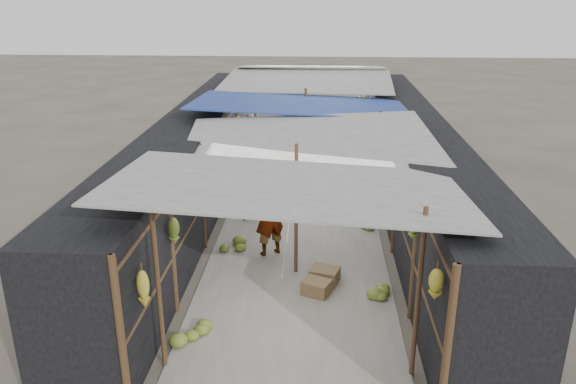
% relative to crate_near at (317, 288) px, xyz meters
% --- Properties ---
extents(ground, '(80.00, 80.00, 0.00)m').
position_rel_crate_near_xyz_m(ground, '(-0.41, -2.16, -0.14)').
color(ground, '#6B6356').
rests_on(ground, ground).
extents(aisle_slab, '(3.60, 16.00, 0.02)m').
position_rel_crate_near_xyz_m(aisle_slab, '(-0.41, 4.34, -0.13)').
color(aisle_slab, '#9E998E').
rests_on(aisle_slab, ground).
extents(stall_left, '(1.40, 15.00, 2.30)m').
position_rel_crate_near_xyz_m(stall_left, '(-3.11, 4.34, 1.01)').
color(stall_left, black).
rests_on(stall_left, ground).
extents(stall_right, '(1.40, 15.00, 2.30)m').
position_rel_crate_near_xyz_m(stall_right, '(2.29, 4.34, 1.01)').
color(stall_right, black).
rests_on(stall_right, ground).
extents(crate_near, '(0.59, 0.55, 0.29)m').
position_rel_crate_near_xyz_m(crate_near, '(0.00, 0.00, 0.00)').
color(crate_near, '#926D4A').
rests_on(crate_near, ground).
extents(crate_mid, '(0.62, 0.55, 0.31)m').
position_rel_crate_near_xyz_m(crate_mid, '(0.14, 0.43, 0.01)').
color(crate_mid, '#926D4A').
rests_on(crate_mid, ground).
extents(crate_back, '(0.54, 0.49, 0.29)m').
position_rel_crate_near_xyz_m(crate_back, '(-0.46, 8.74, 0.00)').
color(crate_back, '#926D4A').
rests_on(crate_back, ground).
extents(black_basin, '(0.63, 0.63, 0.19)m').
position_rel_crate_near_xyz_m(black_basin, '(0.89, 7.80, -0.05)').
color(black_basin, black).
rests_on(black_basin, ground).
extents(vendor_elderly, '(0.77, 0.70, 1.76)m').
position_rel_crate_near_xyz_m(vendor_elderly, '(-1.00, 1.59, 0.74)').
color(vendor_elderly, white).
rests_on(vendor_elderly, ground).
extents(shopper_blue, '(0.73, 0.60, 1.39)m').
position_rel_crate_near_xyz_m(shopper_blue, '(-1.47, 3.43, 0.55)').
color(shopper_blue, navy).
rests_on(shopper_blue, ground).
extents(vendor_seated, '(0.51, 0.73, 1.03)m').
position_rel_crate_near_xyz_m(vendor_seated, '(0.65, 6.61, 0.37)').
color(vendor_seated, '#4A4540').
rests_on(vendor_seated, ground).
extents(market_canopy, '(5.62, 15.20, 2.77)m').
position_rel_crate_near_xyz_m(market_canopy, '(-0.39, 4.68, 2.26)').
color(market_canopy, brown).
rests_on(market_canopy, ground).
extents(hanging_bananas, '(3.95, 14.30, 0.82)m').
position_rel_crate_near_xyz_m(hanging_bananas, '(-0.41, 4.14, 1.53)').
color(hanging_bananas, gold).
rests_on(hanging_bananas, ground).
extents(floor_bananas, '(3.78, 10.68, 0.35)m').
position_rel_crate_near_xyz_m(floor_bananas, '(-0.53, 3.72, 0.00)').
color(floor_bananas, olive).
rests_on(floor_bananas, ground).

